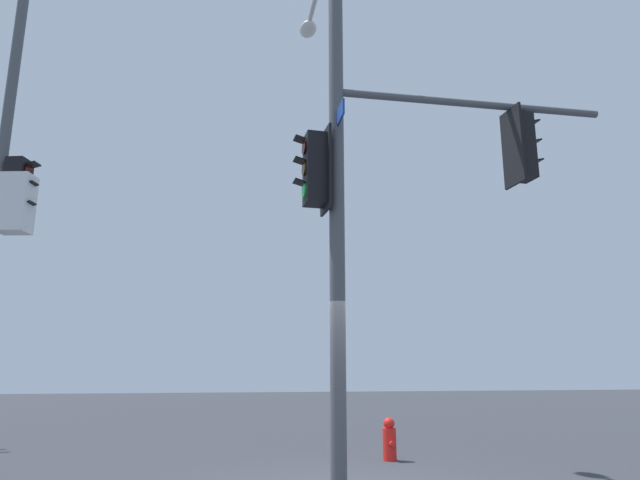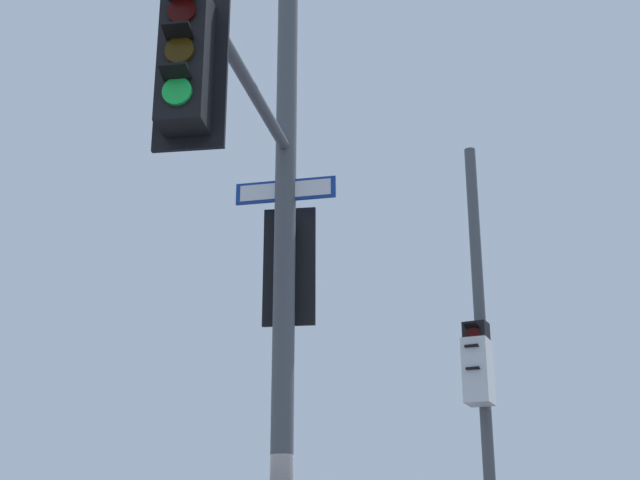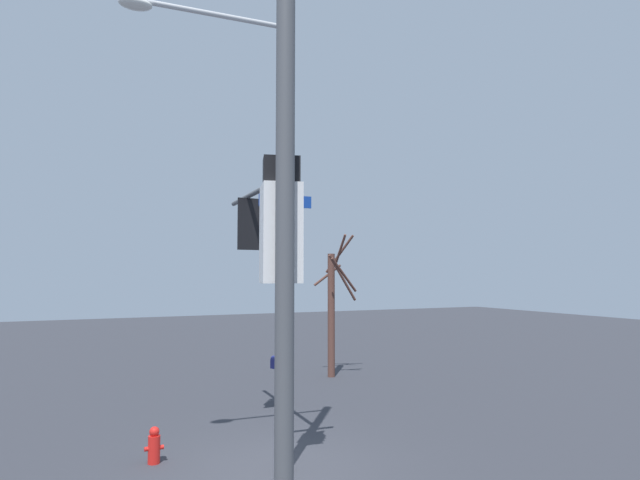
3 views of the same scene
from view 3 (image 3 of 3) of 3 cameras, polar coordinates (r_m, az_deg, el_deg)
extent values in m
plane|color=#32333A|center=(11.41, -4.58, -23.17)|extent=(80.00, 80.00, 0.00)
cylinder|color=#4C4F54|center=(10.70, -3.71, 1.09)|extent=(0.23, 0.23, 9.40)
cylinder|color=silver|center=(11.46, -11.13, 22.49)|extent=(2.92, 0.23, 0.10)
ellipsoid|color=silver|center=(11.27, -19.06, 22.66)|extent=(0.61, 0.39, 0.20)
cylinder|color=#4C4F54|center=(12.96, -6.90, 5.04)|extent=(0.31, 4.49, 0.12)
cube|color=black|center=(13.67, -7.85, 1.64)|extent=(0.37, 0.31, 1.10)
cube|color=black|center=(13.51, -7.62, 1.70)|extent=(0.56, 0.05, 1.30)
cylinder|color=#2F0403|center=(13.86, -8.05, 2.98)|extent=(0.22, 0.04, 0.22)
cube|color=black|center=(13.95, -8.15, 3.44)|extent=(0.21, 0.17, 0.06)
cylinder|color=#352504|center=(13.83, -8.07, 1.58)|extent=(0.22, 0.04, 0.22)
cube|color=black|center=(13.91, -8.16, 2.05)|extent=(0.21, 0.17, 0.06)
cylinder|color=#19D147|center=(13.80, -8.08, 0.18)|extent=(0.22, 0.04, 0.22)
cube|color=black|center=(13.88, -8.17, 0.65)|extent=(0.21, 0.17, 0.06)
cylinder|color=#4C4F54|center=(13.74, -7.83, 4.24)|extent=(0.04, 0.04, 0.15)
cube|color=black|center=(10.37, -3.13, 0.00)|extent=(0.37, 0.31, 1.10)
cube|color=black|center=(10.53, -3.49, -0.05)|extent=(0.56, 0.05, 1.30)
cylinder|color=#2F0403|center=(10.25, -2.76, 1.95)|extent=(0.22, 0.04, 0.22)
cube|color=black|center=(10.19, -2.59, 2.66)|extent=(0.21, 0.17, 0.06)
cylinder|color=#352504|center=(10.22, -2.76, 0.05)|extent=(0.22, 0.04, 0.22)
cube|color=black|center=(10.16, -2.59, 0.75)|extent=(0.21, 0.17, 0.06)
cylinder|color=#19D147|center=(10.20, -2.77, -1.85)|extent=(0.22, 0.04, 0.22)
cube|color=black|center=(10.14, -2.60, -1.16)|extent=(0.21, 0.17, 0.06)
cube|color=navy|center=(10.76, -3.70, 4.15)|extent=(1.10, 0.08, 0.24)
cube|color=white|center=(10.78, -3.73, 4.13)|extent=(1.00, 0.06, 0.18)
cylinder|color=#4C4F54|center=(5.03, -3.77, -1.27)|extent=(0.18, 0.18, 8.04)
cube|color=white|center=(5.37, -4.21, 0.67)|extent=(0.49, 0.56, 0.98)
cube|color=black|center=(5.37, -4.17, 2.94)|extent=(0.43, 0.39, 1.10)
cylinder|color=#2F0403|center=(5.58, -4.28, 6.21)|extent=(0.22, 0.09, 0.22)
cube|color=black|center=(5.67, -4.33, 7.28)|extent=(0.25, 0.21, 0.06)
cylinder|color=#352504|center=(5.53, -4.30, 2.74)|extent=(0.22, 0.09, 0.22)
cube|color=black|center=(5.62, -4.34, 3.87)|extent=(0.25, 0.21, 0.06)
cylinder|color=#19D147|center=(5.50, -4.31, -0.78)|extent=(0.22, 0.09, 0.22)
cube|color=black|center=(5.58, -4.36, 0.41)|extent=(0.25, 0.21, 0.06)
cylinder|color=red|center=(12.09, -17.25, -20.52)|extent=(0.24, 0.24, 0.55)
sphere|color=red|center=(11.99, -17.22, -18.90)|extent=(0.20, 0.20, 0.20)
cylinder|color=red|center=(12.06, -17.95, -20.41)|extent=(0.10, 0.09, 0.09)
cylinder|color=red|center=(12.10, -16.55, -20.38)|extent=(0.10, 0.09, 0.09)
cube|color=#4C3823|center=(16.27, -4.45, -15.32)|extent=(0.10, 0.10, 1.05)
cube|color=navy|center=(16.15, -4.44, -13.08)|extent=(0.41, 0.50, 0.24)
cylinder|color=navy|center=(16.13, -4.44, -12.66)|extent=(0.41, 0.50, 0.24)
cylinder|color=brown|center=(20.28, 1.21, -7.97)|extent=(0.27, 0.27, 4.59)
cylinder|color=brown|center=(20.43, 2.18, -1.02)|extent=(0.11, 0.87, 1.13)
cylinder|color=brown|center=(19.75, 2.41, -4.06)|extent=(1.31, 0.44, 1.71)
cylinder|color=brown|center=(20.75, 2.10, -1.51)|extent=(0.75, 1.15, 1.46)
cylinder|color=brown|center=(19.78, 2.57, -3.74)|extent=(1.30, 0.57, 1.28)
cylinder|color=brown|center=(20.72, 0.80, -3.77)|extent=(1.10, 0.28, 0.85)
camera|label=1|loc=(14.36, 31.43, -12.40)|focal=32.09mm
camera|label=2|loc=(18.98, -19.00, -10.37)|focal=50.91mm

